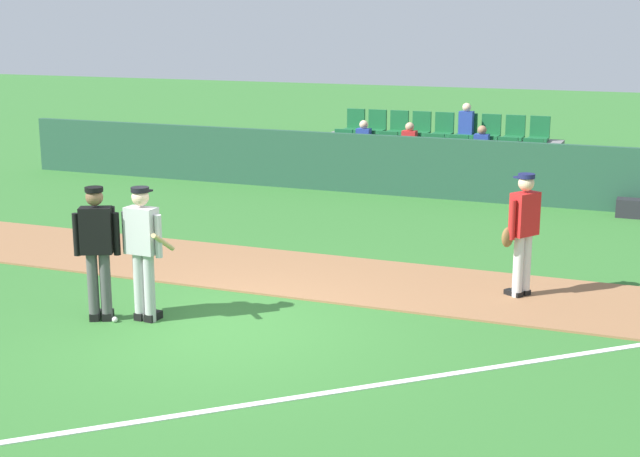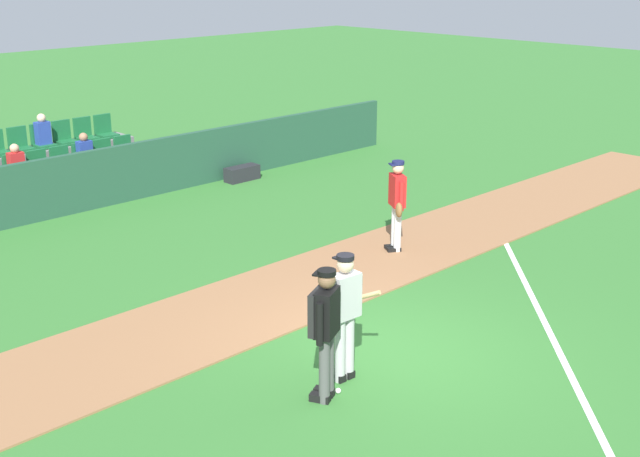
# 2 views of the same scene
# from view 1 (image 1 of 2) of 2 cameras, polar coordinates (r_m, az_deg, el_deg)

# --- Properties ---
(ground_plane) EXTENTS (80.00, 80.00, 0.00)m
(ground_plane) POSITION_cam_1_polar(r_m,az_deg,el_deg) (11.75, -6.16, -6.17)
(ground_plane) COLOR #33702D
(infield_dirt_path) EXTENTS (28.00, 2.35, 0.03)m
(infield_dirt_path) POSITION_cam_1_polar(r_m,az_deg,el_deg) (14.00, -1.14, -2.84)
(infield_dirt_path) COLOR #936642
(infield_dirt_path) RESTS_ON ground
(foul_line_chalk) EXTENTS (8.91, 8.19, 0.01)m
(foul_line_chalk) POSITION_cam_1_polar(r_m,az_deg,el_deg) (10.29, 7.62, -9.03)
(foul_line_chalk) COLOR white
(foul_line_chalk) RESTS_ON ground
(dugout_fence) EXTENTS (20.00, 0.16, 1.31)m
(dugout_fence) POSITION_cam_1_polar(r_m,az_deg,el_deg) (20.00, 6.27, 3.80)
(dugout_fence) COLOR #234C38
(dugout_fence) RESTS_ON ground
(stadium_bleachers) EXTENTS (5.55, 2.10, 1.90)m
(stadium_bleachers) POSITION_cam_1_polar(r_m,az_deg,el_deg) (21.40, 7.30, 3.96)
(stadium_bleachers) COLOR slate
(stadium_bleachers) RESTS_ON ground
(batter_grey_jersey) EXTENTS (0.68, 0.79, 1.76)m
(batter_grey_jersey) POSITION_cam_1_polar(r_m,az_deg,el_deg) (11.90, -10.92, -1.21)
(batter_grey_jersey) COLOR #B2B2B2
(batter_grey_jersey) RESTS_ON ground
(umpire_home_plate) EXTENTS (0.54, 0.43, 1.76)m
(umpire_home_plate) POSITION_cam_1_polar(r_m,az_deg,el_deg) (12.05, -13.66, -1.02)
(umpire_home_plate) COLOR #4C4C4C
(umpire_home_plate) RESTS_ON ground
(runner_red_jersey) EXTENTS (0.48, 0.58, 1.76)m
(runner_red_jersey) POSITION_cam_1_polar(r_m,az_deg,el_deg) (12.96, 12.47, -0.14)
(runner_red_jersey) COLOR silver
(runner_red_jersey) RESTS_ON ground
(baseball) EXTENTS (0.07, 0.07, 0.07)m
(baseball) POSITION_cam_1_polar(r_m,az_deg,el_deg) (12.17, -12.62, -5.54)
(baseball) COLOR white
(baseball) RESTS_ON ground
(equipment_bag) EXTENTS (0.90, 0.36, 0.36)m
(equipment_bag) POSITION_cam_1_polar(r_m,az_deg,el_deg) (18.95, 19.27, 1.16)
(equipment_bag) COLOR #232328
(equipment_bag) RESTS_ON ground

